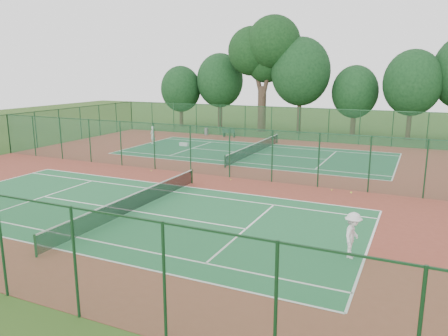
{
  "coord_description": "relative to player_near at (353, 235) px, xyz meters",
  "views": [
    {
      "loc": [
        13.56,
        -26.94,
        7.26
      ],
      "look_at": [
        2.95,
        -3.97,
        1.6
      ],
      "focal_mm": 35.0,
      "sensor_mm": 36.0,
      "label": 1
    }
  ],
  "objects": [
    {
      "name": "ground",
      "position": [
        -11.38,
        10.19,
        -0.95
      ],
      "size": [
        120.0,
        120.0,
        0.0
      ],
      "primitive_type": "plane",
      "color": "#2A4916",
      "rests_on": "ground"
    },
    {
      "name": "red_pad",
      "position": [
        -11.38,
        10.19,
        -0.94
      ],
      "size": [
        40.0,
        36.0,
        0.01
      ],
      "primitive_type": "cube",
      "color": "brown",
      "rests_on": "ground"
    },
    {
      "name": "court_near",
      "position": [
        -11.38,
        1.19,
        -0.93
      ],
      "size": [
        23.77,
        10.97,
        0.01
      ],
      "primitive_type": "cube",
      "color": "#1F6236",
      "rests_on": "red_pad"
    },
    {
      "name": "court_far",
      "position": [
        -11.38,
        19.19,
        -0.93
      ],
      "size": [
        23.77,
        10.97,
        0.01
      ],
      "primitive_type": "cube",
      "color": "#1B5733",
      "rests_on": "red_pad"
    },
    {
      "name": "fence_north",
      "position": [
        -11.38,
        28.19,
        0.81
      ],
      "size": [
        40.0,
        0.09,
        3.5
      ],
      "color": "#1A4E2A",
      "rests_on": "ground"
    },
    {
      "name": "fence_west",
      "position": [
        -31.38,
        10.19,
        0.81
      ],
      "size": [
        0.09,
        36.0,
        3.5
      ],
      "rotation": [
        0.0,
        0.0,
        1.57
      ],
      "color": "#184828",
      "rests_on": "ground"
    },
    {
      "name": "fence_divider",
      "position": [
        -11.38,
        10.19,
        0.81
      ],
      "size": [
        40.0,
        0.09,
        3.5
      ],
      "color": "#17462D",
      "rests_on": "ground"
    },
    {
      "name": "tennis_net_near",
      "position": [
        -11.38,
        1.19,
        -0.4
      ],
      "size": [
        0.1,
        12.9,
        0.97
      ],
      "color": "#163D1C",
      "rests_on": "ground"
    },
    {
      "name": "tennis_net_far",
      "position": [
        -11.38,
        19.19,
        -0.4
      ],
      "size": [
        0.1,
        12.9,
        0.97
      ],
      "color": "#13361E",
      "rests_on": "ground"
    },
    {
      "name": "player_near",
      "position": [
        0.0,
        0.0,
        0.0
      ],
      "size": [
        0.8,
        1.26,
        1.86
      ],
      "primitive_type": "imported",
      "rotation": [
        0.0,
        0.0,
        1.48
      ],
      "color": "silver",
      "rests_on": "court_near"
    },
    {
      "name": "player_far",
      "position": [
        -22.67,
        19.88,
        -0.04
      ],
      "size": [
        0.42,
        0.65,
        1.77
      ],
      "primitive_type": "imported",
      "rotation": [
        0.0,
        0.0,
        -1.57
      ],
      "color": "white",
      "rests_on": "court_far"
    },
    {
      "name": "trash_bin",
      "position": [
        -20.58,
        27.64,
        -0.53
      ],
      "size": [
        0.54,
        0.54,
        0.82
      ],
      "primitive_type": "cylinder",
      "rotation": [
        0.0,
        0.0,
        0.22
      ],
      "color": "slate",
      "rests_on": "red_pad"
    },
    {
      "name": "bench",
      "position": [
        -17.59,
        27.33,
        -0.45
      ],
      "size": [
        1.55,
        0.5,
        0.95
      ],
      "rotation": [
        0.0,
        0.0,
        0.03
      ],
      "color": "#133820",
      "rests_on": "red_pad"
    },
    {
      "name": "kit_bag",
      "position": [
        -19.16,
        20.03,
        -0.77
      ],
      "size": [
        0.89,
        0.34,
        0.33
      ],
      "primitive_type": "cube",
      "rotation": [
        0.0,
        0.0,
        -0.01
      ],
      "color": "silver",
      "rests_on": "red_pad"
    },
    {
      "name": "stray_ball_a",
      "position": [
        -9.41,
        9.45,
        -0.9
      ],
      "size": [
        0.07,
        0.07,
        0.07
      ],
      "primitive_type": "sphere",
      "color": "gold",
      "rests_on": "red_pad"
    },
    {
      "name": "stray_ball_b",
      "position": [
        -2.68,
        9.69,
        -0.9
      ],
      "size": [
        0.08,
        0.08,
        0.08
      ],
      "primitive_type": "sphere",
      "color": "#BED431",
      "rests_on": "red_pad"
    },
    {
      "name": "stray_ball_c",
      "position": [
        -15.85,
        9.46,
        -0.91
      ],
      "size": [
        0.06,
        0.06,
        0.06
      ],
      "primitive_type": "sphere",
      "color": "#CFD932",
      "rests_on": "red_pad"
    },
    {
      "name": "big_tree",
      "position": [
        -15.8,
        33.47,
        8.63
      ],
      "size": [
        8.81,
        6.45,
        13.53
      ],
      "color": "#38291E",
      "rests_on": "ground"
    },
    {
      "name": "evergreen_row",
      "position": [
        -10.88,
        34.44,
        -0.95
      ],
      "size": [
        39.0,
        5.0,
        12.0
      ],
      "primitive_type": null,
      "color": "black",
      "rests_on": "ground"
    }
  ]
}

